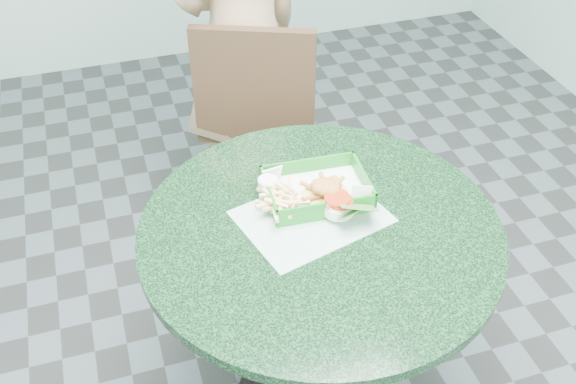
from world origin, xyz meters
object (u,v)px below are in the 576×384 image
object	(u,v)px
cafe_table	(318,278)
dining_chair	(264,144)
crab_sandwich	(327,196)
sauce_ramekin	(268,191)
diner_person	(242,26)
food_basket	(316,197)

from	to	relation	value
cafe_table	dining_chair	bearing A→B (deg)	86.03
crab_sandwich	sauce_ramekin	world-z (taller)	crab_sandwich
dining_chair	sauce_ramekin	world-z (taller)	dining_chair
dining_chair	sauce_ramekin	size ratio (longest dim) A/B	17.11
crab_sandwich	diner_person	bearing A→B (deg)	89.09
cafe_table	sauce_ramekin	world-z (taller)	sauce_ramekin
cafe_table	dining_chair	xyz separation A→B (m)	(0.05, 0.72, -0.05)
crab_sandwich	sauce_ramekin	size ratio (longest dim) A/B	2.25
crab_sandwich	sauce_ramekin	xyz separation A→B (m)	(-0.14, 0.07, -0.00)
cafe_table	sauce_ramekin	distance (m)	0.28
diner_person	sauce_ramekin	distance (m)	0.88
dining_chair	crab_sandwich	xyz separation A→B (m)	(-0.00, -0.64, 0.27)
diner_person	crab_sandwich	world-z (taller)	diner_person
diner_person	sauce_ramekin	bearing A→B (deg)	55.21
food_basket	diner_person	bearing A→B (deg)	88.07
food_basket	sauce_ramekin	bearing A→B (deg)	166.85
food_basket	dining_chair	bearing A→B (deg)	88.19
diner_person	sauce_ramekin	world-z (taller)	diner_person
food_basket	sauce_ramekin	distance (m)	0.13
cafe_table	crab_sandwich	bearing A→B (deg)	59.46
sauce_ramekin	diner_person	bearing A→B (deg)	79.74
diner_person	food_basket	world-z (taller)	diner_person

